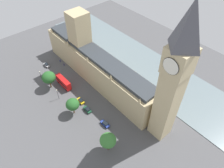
# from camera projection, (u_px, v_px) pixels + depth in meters

# --- Properties ---
(ground_plane) EXTENTS (144.34, 144.34, 0.00)m
(ground_plane) POSITION_uv_depth(u_px,v_px,m) (95.00, 80.00, 108.73)
(ground_plane) COLOR #4C4C4F
(river_thames) EXTENTS (29.69, 129.91, 0.25)m
(river_thames) POSITION_uv_depth(u_px,v_px,m) (133.00, 59.00, 121.69)
(river_thames) COLOR slate
(river_thames) RESTS_ON ground
(parliament_building) EXTENTS (12.01, 74.34, 32.26)m
(parliament_building) POSITION_uv_depth(u_px,v_px,m) (95.00, 63.00, 104.15)
(parliament_building) COLOR tan
(parliament_building) RESTS_ON ground
(clock_tower) EXTENTS (7.93, 7.93, 57.14)m
(clock_tower) POSITION_uv_depth(u_px,v_px,m) (173.00, 80.00, 66.23)
(clock_tower) COLOR tan
(clock_tower) RESTS_ON ground
(car_silver_far_end) EXTENTS (1.88, 4.35, 1.74)m
(car_silver_far_end) POSITION_uv_depth(u_px,v_px,m) (46.00, 65.00, 116.47)
(car_silver_far_end) COLOR #B7B7BC
(car_silver_far_end) RESTS_ON ground
(double_decker_bus_corner) EXTENTS (2.74, 10.53, 4.75)m
(double_decker_bus_corner) POSITION_uv_depth(u_px,v_px,m) (63.00, 82.00, 104.16)
(double_decker_bus_corner) COLOR red
(double_decker_bus_corner) RESTS_ON ground
(car_yellow_cab_by_river_gate) EXTENTS (2.05, 4.34, 1.74)m
(car_yellow_cab_by_river_gate) POSITION_uv_depth(u_px,v_px,m) (81.00, 101.00, 97.63)
(car_yellow_cab_by_river_gate) COLOR gold
(car_yellow_cab_by_river_gate) RESTS_ON ground
(car_dark_green_leading) EXTENTS (2.00, 4.46, 1.74)m
(car_dark_green_leading) POSITION_uv_depth(u_px,v_px,m) (87.00, 110.00, 93.93)
(car_dark_green_leading) COLOR #19472D
(car_dark_green_leading) RESTS_ON ground
(car_blue_near_tower) EXTENTS (2.05, 4.47, 1.74)m
(car_blue_near_tower) POSITION_uv_depth(u_px,v_px,m) (105.00, 124.00, 88.48)
(car_blue_near_tower) COLOR navy
(car_blue_near_tower) RESTS_ON ground
(pedestrian_under_trees) EXTENTS (0.65, 0.57, 1.57)m
(pedestrian_under_trees) POSITION_uv_depth(u_px,v_px,m) (60.00, 61.00, 119.39)
(pedestrian_under_trees) COLOR navy
(pedestrian_under_trees) RESTS_ON ground
(pedestrian_kerbside) EXTENTS (0.65, 0.57, 1.62)m
(pedestrian_kerbside) POSITION_uv_depth(u_px,v_px,m) (64.00, 64.00, 116.99)
(pedestrian_kerbside) COLOR navy
(pedestrian_kerbside) RESTS_ON ground
(plane_tree_midblock) EXTENTS (6.63, 6.63, 9.59)m
(plane_tree_midblock) POSITION_uv_depth(u_px,v_px,m) (49.00, 77.00, 100.53)
(plane_tree_midblock) COLOR brown
(plane_tree_midblock) RESTS_ON ground
(plane_tree_trailing) EXTENTS (5.93, 5.93, 8.40)m
(plane_tree_trailing) POSITION_uv_depth(u_px,v_px,m) (73.00, 104.00, 89.66)
(plane_tree_trailing) COLOR brown
(plane_tree_trailing) RESTS_ON ground
(plane_tree_opposite_hall) EXTENTS (5.52, 5.52, 8.07)m
(plane_tree_opposite_hall) POSITION_uv_depth(u_px,v_px,m) (49.00, 78.00, 101.54)
(plane_tree_opposite_hall) COLOR brown
(plane_tree_opposite_hall) RESTS_ON ground
(plane_tree_slot_10) EXTENTS (6.23, 6.23, 9.41)m
(plane_tree_slot_10) POSITION_uv_depth(u_px,v_px,m) (108.00, 140.00, 76.36)
(plane_tree_slot_10) COLOR brown
(plane_tree_slot_10) RESTS_ON ground
(street_lamp_slot_11) EXTENTS (0.56, 0.56, 6.28)m
(street_lamp_slot_11) POSITION_uv_depth(u_px,v_px,m) (57.00, 92.00, 96.65)
(street_lamp_slot_11) COLOR black
(street_lamp_slot_11) RESTS_ON ground
(street_lamp_slot_12) EXTENTS (0.56, 0.56, 5.76)m
(street_lamp_slot_12) POSITION_uv_depth(u_px,v_px,m) (40.00, 74.00, 106.38)
(street_lamp_slot_12) COLOR black
(street_lamp_slot_12) RESTS_ON ground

